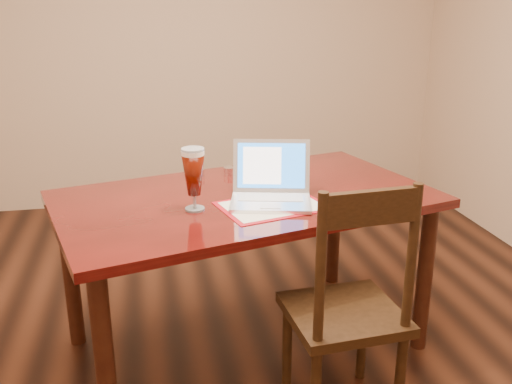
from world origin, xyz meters
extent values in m
plane|color=black|center=(0.00, 0.00, 0.00)|extent=(5.00, 5.00, 0.00)
cube|color=tan|center=(0.00, 2.50, 1.35)|extent=(4.50, 0.01, 2.70)
cube|color=#540D0B|center=(0.13, 0.16, 0.80)|extent=(1.95, 1.40, 0.04)
cylinder|color=#32170C|center=(-0.53, -0.44, 0.39)|extent=(0.08, 0.08, 0.78)
cylinder|color=#32170C|center=(1.00, -0.04, 0.39)|extent=(0.08, 0.08, 0.78)
cylinder|color=#32170C|center=(-0.73, 0.35, 0.39)|extent=(0.08, 0.08, 0.78)
cylinder|color=#32170C|center=(0.79, 0.75, 0.39)|extent=(0.08, 0.08, 0.78)
cube|color=#A10E19|center=(0.22, -0.03, 0.82)|extent=(0.53, 0.44, 0.00)
cube|color=silver|center=(0.22, -0.03, 0.83)|extent=(0.48, 0.38, 0.00)
cube|color=silver|center=(0.22, -0.01, 0.84)|extent=(0.41, 0.33, 0.02)
cube|color=silver|center=(0.23, 0.04, 0.84)|extent=(0.31, 0.18, 0.00)
cube|color=silver|center=(0.20, -0.08, 0.84)|extent=(0.10, 0.08, 0.00)
cube|color=silver|center=(0.25, 0.14, 0.96)|extent=(0.37, 0.15, 0.24)
cube|color=blue|center=(0.25, 0.14, 0.97)|extent=(0.32, 0.13, 0.20)
cube|color=white|center=(0.21, 0.15, 0.97)|extent=(0.19, 0.09, 0.17)
cylinder|color=silver|center=(-0.13, 0.00, 0.83)|extent=(0.09, 0.09, 0.01)
cylinder|color=silver|center=(-0.13, 0.00, 0.86)|extent=(0.01, 0.01, 0.06)
cylinder|color=white|center=(-0.13, 0.00, 1.08)|extent=(0.10, 0.10, 0.02)
cylinder|color=silver|center=(-0.13, 0.00, 1.10)|extent=(0.10, 0.10, 0.01)
cylinder|color=silver|center=(-0.06, 0.50, 0.84)|extent=(0.06, 0.06, 0.04)
cylinder|color=silver|center=(0.10, 0.50, 0.84)|extent=(0.06, 0.06, 0.04)
cube|color=#311C0D|center=(0.44, -0.41, 0.47)|extent=(0.49, 0.47, 0.04)
cylinder|color=#311C0D|center=(0.64, -0.57, 0.22)|extent=(0.04, 0.04, 0.45)
cylinder|color=#311C0D|center=(0.24, -0.25, 0.22)|extent=(0.04, 0.04, 0.45)
cylinder|color=#311C0D|center=(0.61, -0.22, 0.22)|extent=(0.04, 0.04, 0.45)
cylinder|color=#311C0D|center=(0.27, -0.59, 0.78)|extent=(0.04, 0.04, 0.59)
cylinder|color=#311C0D|center=(0.64, -0.57, 0.78)|extent=(0.04, 0.04, 0.59)
cube|color=#311C0D|center=(0.45, -0.58, 1.00)|extent=(0.37, 0.06, 0.13)
camera|label=1|loc=(-0.32, -2.37, 1.70)|focal=40.00mm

